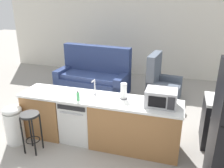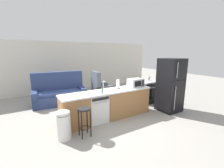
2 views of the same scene
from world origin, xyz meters
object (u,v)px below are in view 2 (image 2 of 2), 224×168
(soap_bottle, at_px, (102,91))
(bar_stool, at_px, (84,116))
(stove_range, at_px, (147,91))
(kettle, at_px, (149,78))
(dishwasher, at_px, (97,108))
(refrigerator, at_px, (170,85))
(paper_towel_roll, at_px, (118,84))
(trash_bin, at_px, (64,124))
(couch, at_px, (59,94))
(microwave, at_px, (136,83))
(armchair, at_px, (100,89))

(soap_bottle, bearing_deg, bar_stool, -149.58)
(stove_range, xyz_separation_m, kettle, (0.17, 0.13, 0.53))
(stove_range, xyz_separation_m, bar_stool, (-3.22, -1.16, 0.08))
(dishwasher, height_order, soap_bottle, soap_bottle)
(refrigerator, xyz_separation_m, paper_towel_roll, (-1.77, 0.65, 0.11))
(refrigerator, relative_size, trash_bin, 2.51)
(refrigerator, height_order, paper_towel_roll, refrigerator)
(couch, bearing_deg, dishwasher, -75.89)
(dishwasher, bearing_deg, couch, 104.11)
(stove_range, relative_size, microwave, 1.80)
(microwave, bearing_deg, trash_bin, -169.57)
(kettle, distance_m, bar_stool, 3.65)
(refrigerator, bearing_deg, soap_bottle, 171.94)
(kettle, xyz_separation_m, armchair, (-1.48, 1.64, -0.64))
(dishwasher, xyz_separation_m, armchair, (1.29, 2.32, -0.07))
(stove_range, bearing_deg, trash_bin, -164.50)
(dishwasher, height_order, microwave, microwave)
(microwave, bearing_deg, kettle, 27.88)
(bar_stool, relative_size, couch, 0.36)
(refrigerator, distance_m, microwave, 1.25)
(stove_range, height_order, microwave, microwave)
(refrigerator, height_order, trash_bin, refrigerator)
(stove_range, xyz_separation_m, refrigerator, (-0.00, -1.10, 0.48))
(dishwasher, relative_size, bar_stool, 1.14)
(refrigerator, bearing_deg, trash_bin, 178.84)
(stove_range, xyz_separation_m, microwave, (-1.12, -0.55, 0.59))
(soap_bottle, xyz_separation_m, couch, (-0.68, 2.52, -0.58))
(dishwasher, bearing_deg, trash_bin, -156.46)
(couch, bearing_deg, soap_bottle, -74.85)
(soap_bottle, bearing_deg, microwave, 7.96)
(paper_towel_roll, distance_m, bar_stool, 1.69)
(kettle, height_order, armchair, armchair)
(kettle, distance_m, couch, 3.78)
(paper_towel_roll, relative_size, kettle, 1.38)
(couch, bearing_deg, paper_towel_roll, -57.51)
(dishwasher, distance_m, kettle, 2.91)
(kettle, bearing_deg, microwave, -152.12)
(paper_towel_roll, relative_size, couch, 0.14)
(soap_bottle, bearing_deg, couch, 105.15)
(microwave, height_order, couch, couch)
(refrigerator, distance_m, kettle, 1.24)
(couch, bearing_deg, armchair, -0.13)
(refrigerator, xyz_separation_m, couch, (-3.18, 2.87, -0.54))
(armchair, bearing_deg, trash_bin, -130.38)
(microwave, bearing_deg, soap_bottle, -172.04)
(trash_bin, bearing_deg, bar_stool, -16.30)
(armchair, bearing_deg, bar_stool, -122.96)
(refrigerator, distance_m, soap_bottle, 2.53)
(paper_towel_roll, relative_size, trash_bin, 0.38)
(soap_bottle, bearing_deg, refrigerator, -8.06)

